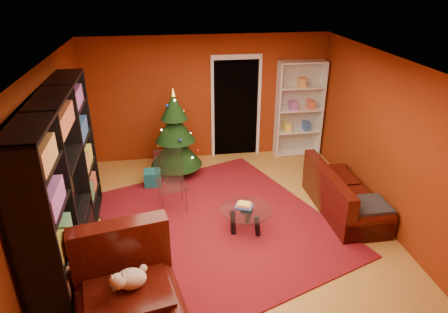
{
  "coord_description": "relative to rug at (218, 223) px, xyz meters",
  "views": [
    {
      "loc": [
        -0.84,
        -5.26,
        3.72
      ],
      "look_at": [
        0.0,
        0.4,
        1.05
      ],
      "focal_mm": 32.0,
      "sensor_mm": 36.0,
      "label": 1
    }
  ],
  "objects": [
    {
      "name": "floor",
      "position": [
        0.14,
        -0.1,
        -0.04
      ],
      "size": [
        5.0,
        5.5,
        0.05
      ],
      "primitive_type": "cube",
      "color": "#AD7930",
      "rests_on": "ground"
    },
    {
      "name": "ceiling",
      "position": [
        0.14,
        -0.1,
        2.61
      ],
      "size": [
        5.0,
        5.5,
        0.05
      ],
      "primitive_type": "cube",
      "color": "silver",
      "rests_on": "wall_back"
    },
    {
      "name": "wall_back",
      "position": [
        0.14,
        2.68,
        1.29
      ],
      "size": [
        5.0,
        0.05,
        2.6
      ],
      "primitive_type": "cube",
      "color": "maroon",
      "rests_on": "ground"
    },
    {
      "name": "wall_left",
      "position": [
        -2.39,
        -0.1,
        1.29
      ],
      "size": [
        0.05,
        5.5,
        2.6
      ],
      "primitive_type": "cube",
      "color": "maroon",
      "rests_on": "ground"
    },
    {
      "name": "wall_right",
      "position": [
        2.66,
        -0.1,
        1.29
      ],
      "size": [
        0.05,
        5.5,
        2.6
      ],
      "primitive_type": "cube",
      "color": "maroon",
      "rests_on": "ground"
    },
    {
      "name": "doorway",
      "position": [
        0.74,
        2.63,
        1.04
      ],
      "size": [
        1.06,
        0.6,
        2.16
      ],
      "primitive_type": null,
      "color": "black",
      "rests_on": "floor"
    },
    {
      "name": "rug",
      "position": [
        0.0,
        0.0,
        0.0
      ],
      "size": [
        4.4,
        4.71,
        0.02
      ],
      "primitive_type": "cube",
      "rotation": [
        0.0,
        0.0,
        0.37
      ],
      "color": "maroon",
      "rests_on": "floor"
    },
    {
      "name": "media_unit",
      "position": [
        -2.14,
        -0.44,
        1.16
      ],
      "size": [
        0.57,
        3.07,
        2.34
      ],
      "primitive_type": null,
      "rotation": [
        0.0,
        0.0,
        0.03
      ],
      "color": "black",
      "rests_on": "floor"
    },
    {
      "name": "christmas_tree",
      "position": [
        -0.59,
        1.85,
        0.86
      ],
      "size": [
        1.28,
        1.28,
        1.8
      ],
      "primitive_type": null,
      "rotation": [
        0.0,
        0.0,
        -0.33
      ],
      "color": "black",
      "rests_on": "floor"
    },
    {
      "name": "gift_box_teal",
      "position": [
        -1.06,
        1.44,
        0.14
      ],
      "size": [
        0.31,
        0.31,
        0.31
      ],
      "primitive_type": "cube",
      "rotation": [
        0.0,
        0.0,
        -0.03
      ],
      "color": "#12616E",
      "rests_on": "floor"
    },
    {
      "name": "gift_box_green",
      "position": [
        -0.44,
        2.06,
        0.13
      ],
      "size": [
        0.37,
        0.37,
        0.28
      ],
      "primitive_type": "cube",
      "rotation": [
        0.0,
        0.0,
        0.43
      ],
      "color": "#1E6520",
      "rests_on": "floor"
    },
    {
      "name": "gift_box_red",
      "position": [
        -0.95,
        2.49,
        0.09
      ],
      "size": [
        0.24,
        0.24,
        0.21
      ],
      "primitive_type": "cube",
      "rotation": [
        0.0,
        0.0,
        0.17
      ],
      "color": "maroon",
      "rests_on": "floor"
    },
    {
      "name": "white_bookshelf",
      "position": [
        2.09,
        2.47,
        1.02
      ],
      "size": [
        0.98,
        0.35,
        2.11
      ],
      "primitive_type": null,
      "rotation": [
        0.0,
        0.0,
        -0.0
      ],
      "color": "white",
      "rests_on": "floor"
    },
    {
      "name": "armchair",
      "position": [
        -1.25,
        -1.97,
        0.47
      ],
      "size": [
        1.44,
        1.44,
        0.95
      ],
      "primitive_type": null,
      "rotation": [
        0.0,
        0.0,
        0.2
      ],
      "color": "black",
      "rests_on": "rug"
    },
    {
      "name": "dog",
      "position": [
        -1.21,
        -1.91,
        0.7
      ],
      "size": [
        0.45,
        0.38,
        0.31
      ],
      "primitive_type": null,
      "rotation": [
        0.0,
        0.0,
        0.2
      ],
      "color": "beige",
      "rests_on": "armchair"
    },
    {
      "name": "sofa",
      "position": [
        2.16,
        0.07,
        0.38
      ],
      "size": [
        0.85,
        1.84,
        0.79
      ],
      "primitive_type": null,
      "rotation": [
        0.0,
        0.0,
        1.58
      ],
      "color": "black",
      "rests_on": "rug"
    },
    {
      "name": "coffee_table",
      "position": [
        0.4,
        -0.27,
        0.2
      ],
      "size": [
        1.04,
        1.04,
        0.5
      ],
      "primitive_type": null,
      "rotation": [
        0.0,
        0.0,
        -0.4
      ],
      "color": "gray",
      "rests_on": "rug"
    },
    {
      "name": "acrylic_chair",
      "position": [
        -0.71,
        0.55,
        0.46
      ],
      "size": [
        0.55,
        0.59,
        0.93
      ],
      "primitive_type": null,
      "rotation": [
        0.0,
        0.0,
        0.15
      ],
      "color": "#66605B",
      "rests_on": "rug"
    }
  ]
}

